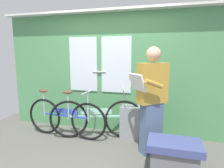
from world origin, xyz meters
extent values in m
cube|color=#56544F|center=(0.00, 0.00, -0.02)|extent=(5.50, 3.86, 0.04)
cube|color=#4C8C56|center=(0.00, 1.13, 1.19)|extent=(4.50, 0.08, 2.38)
cube|color=silver|center=(-0.55, 1.08, 1.38)|extent=(0.60, 0.02, 1.10)
cube|color=silver|center=(0.15, 1.08, 1.38)|extent=(0.60, 0.02, 1.10)
cylinder|color=#B2B2B7|center=(-0.20, 1.06, 1.24)|extent=(0.28, 0.02, 0.02)
cube|color=silver|center=(0.00, 1.03, 2.40)|extent=(4.50, 0.28, 0.04)
torus|color=black|center=(-0.25, 0.56, 0.36)|extent=(0.72, 0.08, 0.72)
torus|color=black|center=(-1.21, 0.61, 0.36)|extent=(0.72, 0.08, 0.72)
cube|color=#2D4CB2|center=(-0.73, 0.59, 0.42)|extent=(0.91, 0.08, 0.03)
cube|color=#2D4CB2|center=(-0.73, 0.59, 0.51)|extent=(0.53, 0.06, 0.10)
cylinder|color=#B7B7BC|center=(-1.21, 0.61, 0.62)|extent=(0.02, 0.02, 0.52)
ellipsoid|color=brown|center=(-1.21, 0.61, 0.88)|extent=(0.20, 0.10, 0.06)
cylinder|color=#B7B7BC|center=(-0.25, 0.56, 0.64)|extent=(0.02, 0.02, 0.56)
cylinder|color=#B7B7BC|center=(-0.25, 0.56, 0.92)|extent=(0.05, 0.44, 0.02)
torus|color=black|center=(0.37, 0.84, 0.37)|extent=(0.72, 0.24, 0.73)
torus|color=black|center=(-0.65, 0.56, 0.37)|extent=(0.72, 0.24, 0.73)
cube|color=#9EDBC6|center=(-0.14, 0.70, 0.43)|extent=(0.97, 0.30, 0.03)
cube|color=#9EDBC6|center=(-0.14, 0.70, 0.52)|extent=(0.57, 0.18, 0.10)
cylinder|color=#B7B7BC|center=(-0.65, 0.56, 0.63)|extent=(0.02, 0.02, 0.53)
ellipsoid|color=brown|center=(-0.65, 0.56, 0.89)|extent=(0.22, 0.14, 0.06)
cylinder|color=#B7B7BC|center=(0.37, 0.84, 0.65)|extent=(0.02, 0.02, 0.57)
cylinder|color=#B7B7BC|center=(0.37, 0.84, 0.93)|extent=(0.14, 0.43, 0.02)
cube|color=slate|center=(0.90, 0.41, 0.42)|extent=(0.37, 0.35, 0.84)
cube|color=#B78C33|center=(0.90, 0.41, 1.15)|extent=(0.49, 0.46, 0.63)
sphere|color=tan|center=(0.90, 0.41, 1.60)|extent=(0.23, 0.23, 0.23)
cube|color=silver|center=(0.69, 0.23, 1.18)|extent=(0.30, 0.33, 0.26)
cylinder|color=#B78C33|center=(0.93, 0.16, 1.18)|extent=(0.28, 0.25, 0.17)
cylinder|color=#B78C33|center=(0.66, 0.48, 1.18)|extent=(0.28, 0.25, 0.17)
cube|color=gray|center=(0.48, 0.91, 0.31)|extent=(0.37, 0.28, 0.61)
cube|color=#3D477F|center=(1.24, -0.06, 0.40)|extent=(0.70, 0.44, 0.10)
cube|color=slate|center=(1.24, -0.06, 0.17)|extent=(0.60, 0.36, 0.35)
camera|label=1|loc=(1.06, -2.56, 1.61)|focal=30.51mm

